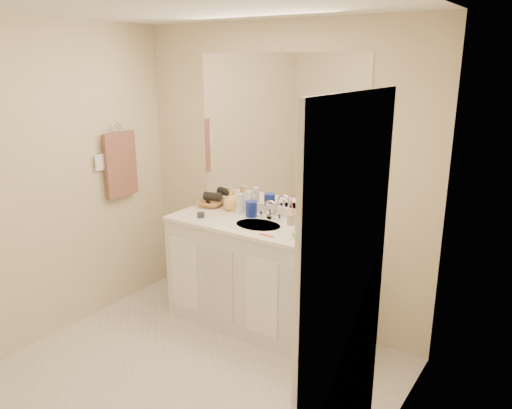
% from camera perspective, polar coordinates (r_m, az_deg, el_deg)
% --- Properties ---
extents(floor, '(2.60, 2.60, 0.00)m').
position_cam_1_polar(floor, '(3.56, -9.32, -20.28)').
color(floor, silver).
rests_on(floor, ground).
extents(ceiling, '(2.60, 2.60, 0.02)m').
position_cam_1_polar(ceiling, '(2.89, -11.64, 21.73)').
color(ceiling, white).
rests_on(ceiling, wall_back).
extents(wall_back, '(2.60, 0.02, 2.40)m').
position_cam_1_polar(wall_back, '(4.01, 2.58, 3.14)').
color(wall_back, beige).
rests_on(wall_back, floor).
extents(wall_left, '(0.02, 2.60, 2.40)m').
position_cam_1_polar(wall_left, '(4.00, -23.94, 1.70)').
color(wall_left, beige).
rests_on(wall_left, floor).
extents(wall_right, '(0.02, 2.60, 2.40)m').
position_cam_1_polar(wall_right, '(2.35, 13.39, -6.97)').
color(wall_right, beige).
rests_on(wall_right, floor).
extents(vanity_cabinet, '(1.50, 0.55, 0.85)m').
position_cam_1_polar(vanity_cabinet, '(4.04, 0.40, -8.37)').
color(vanity_cabinet, silver).
rests_on(vanity_cabinet, floor).
extents(countertop, '(1.52, 0.57, 0.03)m').
position_cam_1_polar(countertop, '(3.88, 0.41, -2.45)').
color(countertop, white).
rests_on(countertop, vanity_cabinet).
extents(backsplash, '(1.52, 0.03, 0.08)m').
position_cam_1_polar(backsplash, '(4.07, 2.42, -0.74)').
color(backsplash, white).
rests_on(backsplash, countertop).
extents(sink_basin, '(0.37, 0.37, 0.02)m').
position_cam_1_polar(sink_basin, '(3.86, 0.25, -2.49)').
color(sink_basin, beige).
rests_on(sink_basin, countertop).
extents(faucet, '(0.02, 0.02, 0.11)m').
position_cam_1_polar(faucet, '(3.99, 1.68, -0.88)').
color(faucet, silver).
rests_on(faucet, countertop).
extents(mirror, '(1.48, 0.01, 1.20)m').
position_cam_1_polar(mirror, '(3.94, 2.60, 8.23)').
color(mirror, white).
rests_on(mirror, wall_back).
extents(blue_mug, '(0.11, 0.11, 0.13)m').
position_cam_1_polar(blue_mug, '(4.04, -0.53, -0.50)').
color(blue_mug, '#172B9F').
rests_on(blue_mug, countertop).
extents(tan_cup, '(0.07, 0.07, 0.08)m').
position_cam_1_polar(tan_cup, '(3.86, 4.00, -1.72)').
color(tan_cup, '#C7B08C').
rests_on(tan_cup, countertop).
extents(toothbrush, '(0.02, 0.04, 0.19)m').
position_cam_1_polar(toothbrush, '(3.82, 4.16, -0.19)').
color(toothbrush, '#FF437D').
rests_on(toothbrush, tan_cup).
extents(mouthwash_bottle, '(0.08, 0.08, 0.16)m').
position_cam_1_polar(mouthwash_bottle, '(3.73, 5.05, -1.79)').
color(mouthwash_bottle, '#0D74A2').
rests_on(mouthwash_bottle, countertop).
extents(clear_pump_bottle, '(0.08, 0.08, 0.17)m').
position_cam_1_polar(clear_pump_bottle, '(3.73, 8.72, -1.80)').
color(clear_pump_bottle, white).
rests_on(clear_pump_bottle, countertop).
extents(soap_dish, '(0.10, 0.09, 0.01)m').
position_cam_1_polar(soap_dish, '(3.58, 4.77, -3.79)').
color(soap_dish, white).
rests_on(soap_dish, countertop).
extents(green_soap, '(0.07, 0.05, 0.02)m').
position_cam_1_polar(green_soap, '(3.57, 4.78, -3.49)').
color(green_soap, '#7BE638').
rests_on(green_soap, soap_dish).
extents(orange_comb, '(0.12, 0.03, 0.01)m').
position_cam_1_polar(orange_comb, '(3.62, 1.21, -3.55)').
color(orange_comb, '#E25017').
rests_on(orange_comb, countertop).
extents(dark_jar, '(0.08, 0.08, 0.04)m').
position_cam_1_polar(dark_jar, '(4.05, -6.32, -1.20)').
color(dark_jar, '#28292E').
rests_on(dark_jar, countertop).
extents(extra_white_bottle, '(0.07, 0.07, 0.17)m').
position_cam_1_polar(extra_white_bottle, '(4.11, -1.85, 0.11)').
color(extra_white_bottle, white).
rests_on(extra_white_bottle, countertop).
extents(soap_bottle_white, '(0.06, 0.07, 0.17)m').
position_cam_1_polar(soap_bottle_white, '(4.17, -0.99, 0.31)').
color(soap_bottle_white, white).
rests_on(soap_bottle_white, countertop).
extents(soap_bottle_cream, '(0.11, 0.11, 0.18)m').
position_cam_1_polar(soap_bottle_cream, '(4.20, -2.27, 0.54)').
color(soap_bottle_cream, '#FDF2CE').
rests_on(soap_bottle_cream, countertop).
extents(soap_bottle_yellow, '(0.16, 0.16, 0.18)m').
position_cam_1_polar(soap_bottle_yellow, '(4.21, -2.81, 0.55)').
color(soap_bottle_yellow, '#FAC061').
rests_on(soap_bottle_yellow, countertop).
extents(wicker_basket, '(0.27, 0.27, 0.06)m').
position_cam_1_polar(wicker_basket, '(4.35, -5.16, 0.15)').
color(wicker_basket, '#B58349').
rests_on(wicker_basket, countertop).
extents(hair_dryer, '(0.17, 0.11, 0.08)m').
position_cam_1_polar(hair_dryer, '(4.32, -4.98, 0.90)').
color(hair_dryer, black).
rests_on(hair_dryer, wicker_basket).
extents(towel_ring, '(0.01, 0.11, 0.11)m').
position_cam_1_polar(towel_ring, '(4.37, -15.68, 8.31)').
color(towel_ring, silver).
rests_on(towel_ring, wall_left).
extents(hand_towel, '(0.04, 0.32, 0.55)m').
position_cam_1_polar(hand_towel, '(4.40, -15.21, 4.43)').
color(hand_towel, brown).
rests_on(hand_towel, towel_ring).
extents(switch_plate, '(0.01, 0.08, 0.13)m').
position_cam_1_polar(switch_plate, '(4.28, -17.45, 4.62)').
color(switch_plate, white).
rests_on(switch_plate, wall_left).
extents(door, '(0.02, 0.82, 2.00)m').
position_cam_1_polar(door, '(2.19, 9.86, -14.40)').
color(door, white).
rests_on(door, floor).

